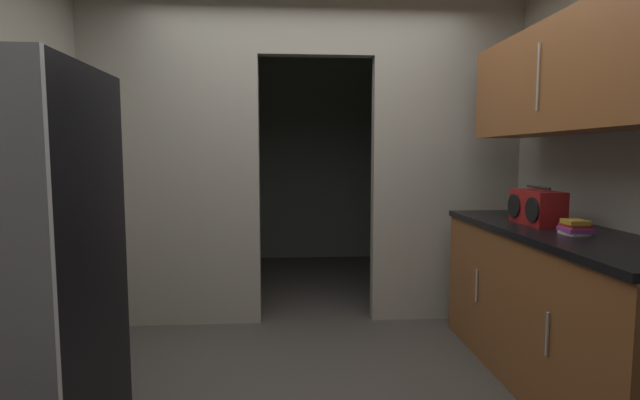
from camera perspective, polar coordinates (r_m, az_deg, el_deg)
kitchen_partition at (r=3.85m, az=-1.96°, el=5.96°), size 3.48×0.12×2.66m
adjoining_room_shell at (r=5.59m, az=-2.39°, el=5.09°), size 3.48×2.51×2.66m
refrigerator at (r=2.38m, az=-33.30°, el=-7.64°), size 0.72×0.77×1.73m
lower_cabinet_run at (r=3.18m, az=26.59°, el=-11.56°), size 0.64×1.97×0.93m
upper_cabinet_counterside at (r=3.08m, az=27.67°, el=12.87°), size 0.36×1.78×0.62m
boombox at (r=3.24m, az=24.52°, el=-0.81°), size 0.19×0.38×0.24m
book_stack at (r=2.93m, az=28.20°, el=-2.92°), size 0.14×0.16×0.08m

